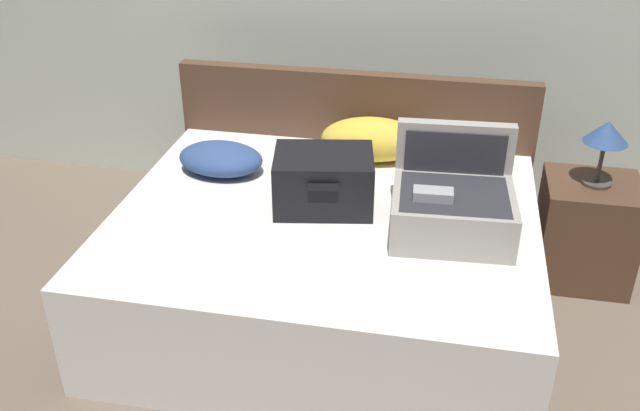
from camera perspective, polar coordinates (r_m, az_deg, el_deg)
ground_plane at (r=3.07m, az=-1.07°, el=-12.75°), size 12.00×12.00×0.00m
bed at (r=3.21m, az=0.40°, el=-4.61°), size 1.82×1.52×0.52m
headboard at (r=3.81m, az=2.69°, el=4.33°), size 1.86×0.08×0.89m
hard_case_large at (r=2.95m, az=10.60°, el=0.14°), size 0.52×0.49×0.40m
hard_case_medium at (r=3.08m, az=0.28°, el=2.02°), size 0.47×0.39×0.25m
pillow_near_headboard at (r=3.43m, az=-7.98°, el=3.75°), size 0.44×0.33×0.14m
pillow_center_head at (r=3.52m, az=4.16°, el=5.33°), size 0.52×0.33×0.21m
nightstand at (r=3.68m, az=20.59°, el=-1.95°), size 0.44×0.40×0.52m
table_lamp at (r=3.46m, az=22.04°, el=5.23°), size 0.20×0.20×0.31m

